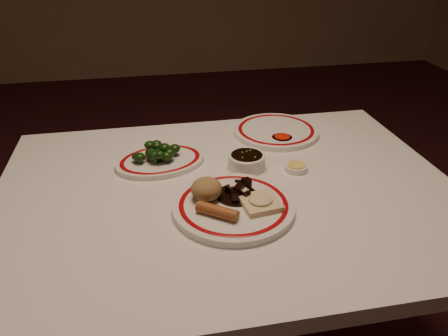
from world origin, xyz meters
The scene contains 12 objects.
dining_table centered at (0.00, 0.00, 0.66)m, with size 1.20×0.90×0.75m.
main_plate centered at (-0.01, -0.10, 0.76)m, with size 0.37×0.37×0.02m.
rice_mound centered at (-0.07, -0.06, 0.80)m, with size 0.08×0.08×0.05m, color #987648.
spring_roll centered at (-0.06, -0.14, 0.78)m, with size 0.03×0.03×0.10m, color #964F24.
fried_wonton centered at (0.05, -0.12, 0.78)m, with size 0.10×0.10×0.02m.
stirfry_heap centered at (0.01, -0.06, 0.78)m, with size 0.10×0.10×0.03m.
broccoli_plate centered at (-0.17, 0.17, 0.76)m, with size 0.29×0.27×0.02m.
broccoli_pile centered at (-0.17, 0.17, 0.79)m, with size 0.14×0.10×0.05m.
soy_bowl centered at (0.07, 0.10, 0.77)m, with size 0.10×0.10×0.04m.
sweet_sour_dish centered at (0.22, 0.24, 0.76)m, with size 0.06×0.06×0.02m.
mustard_dish centered at (0.20, 0.06, 0.76)m, with size 0.06×0.06×0.02m.
far_plate centered at (0.22, 0.31, 0.76)m, with size 0.28×0.28×0.02m.
Camera 1 is at (-0.20, -0.95, 1.35)m, focal length 35.00 mm.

